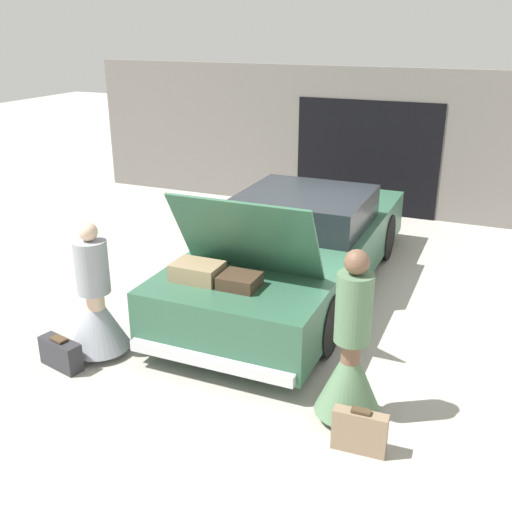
# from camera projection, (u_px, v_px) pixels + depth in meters

# --- Properties ---
(ground_plane) EXTENTS (40.00, 40.00, 0.00)m
(ground_plane) POSITION_uv_depth(u_px,v_px,m) (296.00, 287.00, 8.62)
(ground_plane) COLOR #ADA89E
(garage_wall_back) EXTENTS (12.00, 0.14, 2.80)m
(garage_wall_back) POSITION_uv_depth(u_px,v_px,m) (368.00, 142.00, 11.60)
(garage_wall_back) COLOR slate
(garage_wall_back) RESTS_ON ground_plane
(car) EXTENTS (2.02, 5.41, 1.83)m
(car) POSITION_uv_depth(u_px,v_px,m) (297.00, 247.00, 8.41)
(car) COLOR #336047
(car) RESTS_ON ground_plane
(person_left) EXTENTS (0.70, 0.70, 1.58)m
(person_left) POSITION_uv_depth(u_px,v_px,m) (96.00, 309.00, 6.73)
(person_left) COLOR beige
(person_left) RESTS_ON ground_plane
(person_right) EXTENTS (0.64, 0.64, 1.73)m
(person_right) POSITION_uv_depth(u_px,v_px,m) (350.00, 362.00, 5.56)
(person_right) COLOR brown
(person_right) RESTS_ON ground_plane
(suitcase_beside_left_person) EXTENTS (0.56, 0.30, 0.36)m
(suitcase_beside_left_person) POSITION_uv_depth(u_px,v_px,m) (61.00, 353.00, 6.58)
(suitcase_beside_left_person) COLOR #2D2D33
(suitcase_beside_left_person) RESTS_ON ground_plane
(suitcase_beside_right_person) EXTENTS (0.49, 0.15, 0.43)m
(suitcase_beside_right_person) POSITION_uv_depth(u_px,v_px,m) (359.00, 432.00, 5.26)
(suitcase_beside_right_person) COLOR #8C7259
(suitcase_beside_right_person) RESTS_ON ground_plane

